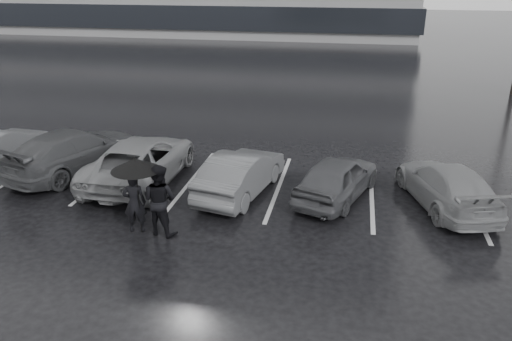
{
  "coord_description": "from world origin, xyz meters",
  "views": [
    {
      "loc": [
        2.64,
        -11.42,
        6.21
      ],
      "look_at": [
        0.18,
        1.0,
        1.1
      ],
      "focal_mm": 35.0,
      "sensor_mm": 36.0,
      "label": 1
    }
  ],
  "objects_px": {
    "car_main": "(337,178)",
    "car_west_a": "(241,173)",
    "car_west_b": "(141,160)",
    "car_west_c": "(74,151)",
    "pedestrian_right": "(160,200)",
    "pedestrian_left": "(135,203)",
    "car_east": "(447,185)"
  },
  "relations": [
    {
      "from": "pedestrian_right",
      "to": "car_east",
      "type": "bearing_deg",
      "value": -143.21
    },
    {
      "from": "car_main",
      "to": "car_west_c",
      "type": "height_order",
      "value": "car_west_c"
    },
    {
      "from": "car_main",
      "to": "car_east",
      "type": "distance_m",
      "value": 3.04
    },
    {
      "from": "car_west_a",
      "to": "pedestrian_left",
      "type": "xyz_separation_m",
      "value": [
        -2.09,
        -2.78,
        0.14
      ]
    },
    {
      "from": "car_main",
      "to": "car_west_b",
      "type": "distance_m",
      "value": 6.09
    },
    {
      "from": "car_main",
      "to": "car_west_b",
      "type": "relative_size",
      "value": 0.75
    },
    {
      "from": "car_main",
      "to": "car_west_a",
      "type": "height_order",
      "value": "car_west_a"
    },
    {
      "from": "pedestrian_right",
      "to": "car_west_c",
      "type": "bearing_deg",
      "value": -24.68
    },
    {
      "from": "car_main",
      "to": "pedestrian_left",
      "type": "xyz_separation_m",
      "value": [
        -4.89,
        -3.02,
        0.15
      ]
    },
    {
      "from": "car_west_c",
      "to": "car_east",
      "type": "relative_size",
      "value": 1.16
    },
    {
      "from": "car_main",
      "to": "car_west_a",
      "type": "distance_m",
      "value": 2.81
    },
    {
      "from": "car_west_c",
      "to": "car_east",
      "type": "bearing_deg",
      "value": -163.54
    },
    {
      "from": "car_main",
      "to": "car_west_a",
      "type": "xyz_separation_m",
      "value": [
        -2.8,
        -0.24,
        0.02
      ]
    },
    {
      "from": "car_main",
      "to": "pedestrian_right",
      "type": "bearing_deg",
      "value": 54.54
    },
    {
      "from": "car_west_c",
      "to": "car_west_a",
      "type": "bearing_deg",
      "value": -168.6
    },
    {
      "from": "car_west_b",
      "to": "car_east",
      "type": "bearing_deg",
      "value": -179.91
    },
    {
      "from": "car_east",
      "to": "pedestrian_right",
      "type": "bearing_deg",
      "value": 6.37
    },
    {
      "from": "car_main",
      "to": "car_west_b",
      "type": "xyz_separation_m",
      "value": [
        -6.09,
        0.1,
        0.06
      ]
    },
    {
      "from": "car_west_b",
      "to": "car_west_c",
      "type": "distance_m",
      "value": 2.5
    },
    {
      "from": "car_west_a",
      "to": "car_east",
      "type": "relative_size",
      "value": 0.93
    },
    {
      "from": "car_west_a",
      "to": "pedestrian_right",
      "type": "bearing_deg",
      "value": 73.76
    },
    {
      "from": "car_west_b",
      "to": "car_east",
      "type": "distance_m",
      "value": 9.12
    },
    {
      "from": "car_main",
      "to": "car_west_c",
      "type": "bearing_deg",
      "value": 16.37
    },
    {
      "from": "car_west_c",
      "to": "pedestrian_right",
      "type": "bearing_deg",
      "value": 159.7
    },
    {
      "from": "car_west_c",
      "to": "car_east",
      "type": "xyz_separation_m",
      "value": [
        11.6,
        -0.34,
        -0.1
      ]
    },
    {
      "from": "car_west_a",
      "to": "car_east",
      "type": "xyz_separation_m",
      "value": [
        5.84,
        0.34,
        -0.04
      ]
    },
    {
      "from": "car_west_a",
      "to": "pedestrian_left",
      "type": "distance_m",
      "value": 3.48
    },
    {
      "from": "car_west_b",
      "to": "pedestrian_right",
      "type": "relative_size",
      "value": 2.69
    },
    {
      "from": "car_east",
      "to": "pedestrian_left",
      "type": "height_order",
      "value": "pedestrian_left"
    },
    {
      "from": "car_west_a",
      "to": "car_west_c",
      "type": "height_order",
      "value": "car_west_c"
    },
    {
      "from": "car_west_a",
      "to": "car_west_b",
      "type": "xyz_separation_m",
      "value": [
        -3.29,
        0.34,
        0.04
      ]
    },
    {
      "from": "car_west_a",
      "to": "car_west_b",
      "type": "height_order",
      "value": "car_west_b"
    }
  ]
}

